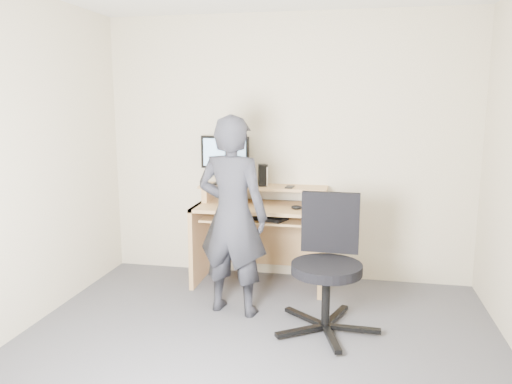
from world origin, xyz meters
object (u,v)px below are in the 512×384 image
(person, at_px, (232,216))
(office_chair, at_px, (328,259))
(desk, at_px, (262,225))
(monitor, at_px, (225,156))

(person, bearing_deg, office_chair, 179.66)
(desk, bearing_deg, person, -97.51)
(monitor, bearing_deg, office_chair, -34.02)
(monitor, distance_m, person, 0.96)
(monitor, relative_size, office_chair, 0.49)
(desk, height_order, monitor, monitor)
(monitor, xyz_separation_m, person, (0.28, -0.83, -0.39))
(desk, relative_size, monitor, 2.48)
(desk, relative_size, person, 0.75)
(monitor, height_order, office_chair, monitor)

